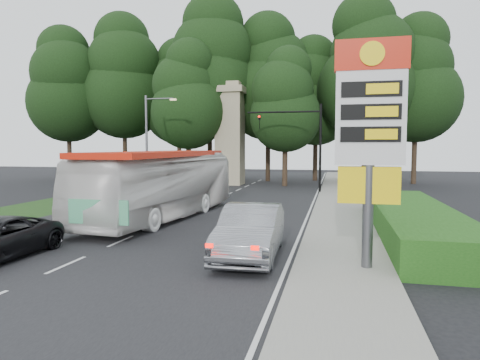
% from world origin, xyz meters
% --- Properties ---
extents(ground, '(120.00, 120.00, 0.00)m').
position_xyz_m(ground, '(0.00, 0.00, 0.00)').
color(ground, black).
rests_on(ground, ground).
extents(road_surface, '(14.00, 80.00, 0.02)m').
position_xyz_m(road_surface, '(0.00, 12.00, 0.01)').
color(road_surface, black).
rests_on(road_surface, ground).
extents(sidewalk_right, '(3.00, 80.00, 0.12)m').
position_xyz_m(sidewalk_right, '(8.50, 12.00, 0.06)').
color(sidewalk_right, gray).
rests_on(sidewalk_right, ground).
extents(grass_verge_left, '(5.00, 50.00, 0.02)m').
position_xyz_m(grass_verge_left, '(-9.50, 18.00, 0.01)').
color(grass_verge_left, '#193814').
rests_on(grass_verge_left, ground).
extents(hedge, '(3.00, 14.00, 1.20)m').
position_xyz_m(hedge, '(11.50, 8.00, 0.60)').
color(hedge, '#1C4D14').
rests_on(hedge, ground).
extents(gas_station_pylon, '(2.10, 0.45, 6.85)m').
position_xyz_m(gas_station_pylon, '(9.20, 1.99, 4.45)').
color(gas_station_pylon, '#59595E').
rests_on(gas_station_pylon, ground).
extents(traffic_signal_mast, '(6.10, 0.35, 7.20)m').
position_xyz_m(traffic_signal_mast, '(5.68, 24.00, 4.67)').
color(traffic_signal_mast, black).
rests_on(traffic_signal_mast, ground).
extents(streetlight_signs, '(2.75, 0.98, 8.00)m').
position_xyz_m(streetlight_signs, '(-6.99, 22.01, 4.44)').
color(streetlight_signs, '#59595E').
rests_on(streetlight_signs, ground).
extents(monument, '(3.00, 3.00, 10.05)m').
position_xyz_m(monument, '(-2.00, 30.00, 5.10)').
color(monument, tan).
rests_on(monument, ground).
extents(tree_far_west, '(8.96, 8.96, 17.60)m').
position_xyz_m(tree_far_west, '(-22.00, 33.00, 10.68)').
color(tree_far_west, '#2D2116').
rests_on(tree_far_west, ground).
extents(tree_west_mid, '(9.80, 9.80, 19.25)m').
position_xyz_m(tree_west_mid, '(-16.00, 35.00, 11.69)').
color(tree_west_mid, '#2D2116').
rests_on(tree_west_mid, ground).
extents(tree_west_near, '(8.40, 8.40, 16.50)m').
position_xyz_m(tree_west_near, '(-10.00, 37.00, 10.02)').
color(tree_west_near, '#2D2116').
rests_on(tree_west_near, ground).
extents(tree_center_left, '(10.08, 10.08, 19.80)m').
position_xyz_m(tree_center_left, '(-5.00, 33.00, 12.02)').
color(tree_center_left, '#2D2116').
rests_on(tree_center_left, ground).
extents(tree_center_right, '(9.24, 9.24, 18.15)m').
position_xyz_m(tree_center_right, '(1.00, 35.00, 11.02)').
color(tree_center_right, '#2D2116').
rests_on(tree_center_right, ground).
extents(tree_east_near, '(8.12, 8.12, 15.95)m').
position_xyz_m(tree_east_near, '(6.00, 37.00, 9.68)').
color(tree_east_near, '#2D2116').
rests_on(tree_east_near, ground).
extents(tree_east_mid, '(9.52, 9.52, 18.70)m').
position_xyz_m(tree_east_mid, '(11.00, 33.00, 11.35)').
color(tree_east_mid, '#2D2116').
rests_on(tree_east_mid, ground).
extents(tree_far_east, '(8.68, 8.68, 17.05)m').
position_xyz_m(tree_far_east, '(16.00, 35.00, 10.35)').
color(tree_far_east, '#2D2116').
rests_on(tree_far_east, ground).
extents(tree_monument_left, '(7.28, 7.28, 14.30)m').
position_xyz_m(tree_monument_left, '(-6.00, 29.00, 8.68)').
color(tree_monument_left, '#2D2116').
rests_on(tree_monument_left, ground).
extents(tree_monument_right, '(6.72, 6.72, 13.20)m').
position_xyz_m(tree_monument_right, '(3.50, 29.50, 8.01)').
color(tree_monument_right, '#2D2116').
rests_on(tree_monument_right, ground).
extents(transit_bus, '(4.14, 12.82, 3.51)m').
position_xyz_m(transit_bus, '(-0.56, 9.51, 1.75)').
color(transit_bus, white).
rests_on(transit_bus, ground).
extents(sedan_silver, '(2.09, 5.41, 1.76)m').
position_xyz_m(sedan_silver, '(5.46, 2.86, 0.88)').
color(sedan_silver, '#939499').
rests_on(sedan_silver, ground).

